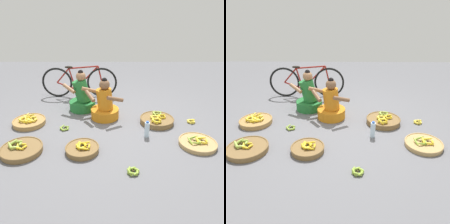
{
  "view_description": "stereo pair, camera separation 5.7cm",
  "coord_description": "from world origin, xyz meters",
  "views": [
    {
      "loc": [
        -0.0,
        -3.47,
        1.9
      ],
      "look_at": [
        0.0,
        -0.2,
        0.35
      ],
      "focal_mm": 35.59,
      "sensor_mm": 36.0,
      "label": 1
    },
    {
      "loc": [
        0.06,
        -3.47,
        1.9
      ],
      "look_at": [
        0.0,
        -0.2,
        0.35
      ],
      "focal_mm": 35.59,
      "sensor_mm": 36.0,
      "label": 2
    }
  ],
  "objects": [
    {
      "name": "ground_plane",
      "position": [
        0.0,
        0.0,
        0.0
      ],
      "size": [
        10.0,
        10.0,
        0.0
      ],
      "primitive_type": "plane",
      "color": "slate"
    },
    {
      "name": "vendor_woman_front",
      "position": [
        -0.14,
        0.3,
        0.25
      ],
      "size": [
        0.71,
        0.53,
        0.78
      ],
      "color": "orange",
      "rests_on": "ground"
    },
    {
      "name": "vendor_woman_behind",
      "position": [
        -0.6,
        0.67,
        0.26
      ],
      "size": [
        0.71,
        0.52,
        0.82
      ],
      "color": "#237233",
      "rests_on": "ground"
    },
    {
      "name": "bicycle_leaning",
      "position": [
        -0.74,
        1.38,
        0.36
      ],
      "size": [
        1.7,
        0.08,
        0.73
      ],
      "color": "black",
      "rests_on": "ground"
    },
    {
      "name": "banana_basket_near_bicycle",
      "position": [
        0.81,
        0.09,
        0.06
      ],
      "size": [
        0.6,
        0.6,
        0.17
      ],
      "color": "brown",
      "rests_on": "ground"
    },
    {
      "name": "banana_basket_mid_right",
      "position": [
        -0.43,
        -0.8,
        0.05
      ],
      "size": [
        0.49,
        0.49,
        0.15
      ],
      "color": "brown",
      "rests_on": "ground"
    },
    {
      "name": "banana_basket_back_right",
      "position": [
        1.3,
        -0.63,
        0.04
      ],
      "size": [
        0.56,
        0.56,
        0.13
      ],
      "color": "tan",
      "rests_on": "ground"
    },
    {
      "name": "banana_basket_front_left",
      "position": [
        -1.48,
        0.04,
        0.05
      ],
      "size": [
        0.57,
        0.57,
        0.16
      ],
      "color": "#A87F47",
      "rests_on": "ground"
    },
    {
      "name": "banana_basket_near_vendor",
      "position": [
        -1.31,
        -0.81,
        0.05
      ],
      "size": [
        0.6,
        0.6,
        0.16
      ],
      "color": "brown",
      "rests_on": "ground"
    },
    {
      "name": "loose_bananas_front_center",
      "position": [
        -0.81,
        -0.16,
        0.02
      ],
      "size": [
        0.19,
        0.19,
        0.07
      ],
      "color": "#8CAD38",
      "rests_on": "ground"
    },
    {
      "name": "loose_bananas_mid_left",
      "position": [
        0.27,
        -1.26,
        0.03
      ],
      "size": [
        0.19,
        0.19,
        0.08
      ],
      "color": "#8CAD38",
      "rests_on": "ground"
    },
    {
      "name": "loose_bananas_front_right",
      "position": [
        1.43,
        0.09,
        0.03
      ],
      "size": [
        0.17,
        0.18,
        0.08
      ],
      "color": "yellow",
      "rests_on": "ground"
    },
    {
      "name": "water_bottle",
      "position": [
        0.56,
        -0.39,
        0.13
      ],
      "size": [
        0.08,
        0.08,
        0.27
      ],
      "color": "silver",
      "rests_on": "ground"
    }
  ]
}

